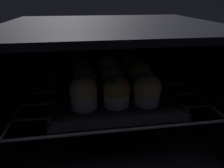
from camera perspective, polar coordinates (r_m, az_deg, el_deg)
oven_cavity at (r=64.22cm, az=-0.72°, el=1.62°), size 59.00×47.00×37.00cm
oven_rack at (r=61.85cm, az=-0.18°, el=-2.79°), size 54.80×42.00×0.80cm
baking_tray at (r=60.13cm, az=-0.00°, el=-2.47°), size 34.11×34.11×2.20cm
muffin_row0_col0 at (r=50.10cm, az=-8.49°, el=-2.59°), size 7.17×7.17×9.16cm
muffin_row0_col1 at (r=50.78cm, az=1.12°, el=-2.37°), size 7.31×7.31×8.25cm
muffin_row0_col2 at (r=52.52cm, az=10.40°, el=-1.76°), size 7.69×7.69×8.87cm
muffin_row1_col0 at (r=57.90cm, az=-8.12°, el=1.02°), size 7.01×7.01×8.45cm
muffin_row1_col1 at (r=58.68cm, az=0.19°, el=1.23°), size 7.01×7.01×7.93cm
muffin_row1_col2 at (r=59.88cm, az=8.31°, el=2.15°), size 7.26×7.26×8.92cm
muffin_row2_col0 at (r=65.83cm, az=-8.75°, el=3.59°), size 7.01×7.01×7.89cm
muffin_row2_col1 at (r=65.87cm, az=-0.87°, el=4.55°), size 7.54×7.54×9.23cm
muffin_row2_col2 at (r=67.76cm, az=5.93°, el=4.51°), size 7.54×7.54×8.60cm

